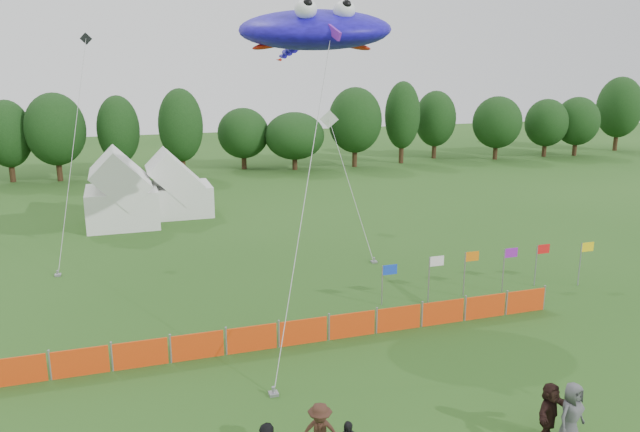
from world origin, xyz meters
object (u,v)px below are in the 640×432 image
object	(u,v)px
spectator_f	(550,412)
stingray_kite	(312,31)
barrier_fence	(303,332)
tent_left	(122,195)
tent_right	(175,190)
spectator_e	(571,415)

from	to	relation	value
spectator_f	stingray_kite	distance (m)	18.74
barrier_fence	stingray_kite	bearing A→B (deg)	69.59
tent_left	barrier_fence	size ratio (longest dim) A/B	0.21
tent_left	tent_right	distance (m)	4.06
spectator_e	stingray_kite	xyz separation A→B (m)	(-2.70, 15.43, 10.91)
tent_left	tent_right	world-z (taller)	tent_left
barrier_fence	spectator_f	size ratio (longest dim) A/B	12.41
stingray_kite	spectator_e	bearing A→B (deg)	-80.06
spectator_e	spectator_f	xyz separation A→B (m)	(-0.37, 0.44, -0.08)
barrier_fence	spectator_e	xyz separation A→B (m)	(5.25, -8.58, 0.46)
tent_left	stingray_kite	bearing A→B (deg)	-57.88
spectator_e	spectator_f	world-z (taller)	spectator_e
tent_right	spectator_e	size ratio (longest dim) A/B	2.55
tent_right	stingray_kite	size ratio (longest dim) A/B	0.26
tent_left	spectator_e	distance (m)	31.51
barrier_fence	stingray_kite	distance (m)	13.52
tent_right	barrier_fence	distance (m)	22.79
barrier_fence	stingray_kite	world-z (taller)	stingray_kite
tent_left	spectator_f	size ratio (longest dim) A/B	2.59
tent_right	barrier_fence	size ratio (longest dim) A/B	0.22
tent_left	spectator_f	xyz separation A→B (m)	(11.06, -28.90, -1.15)
tent_right	barrier_fence	world-z (taller)	tent_right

